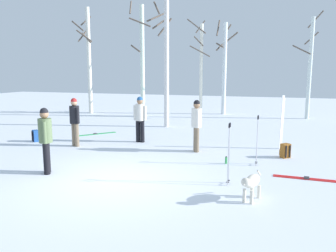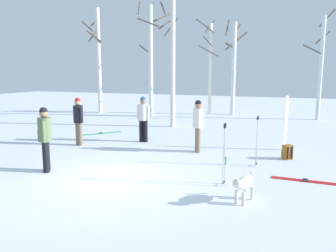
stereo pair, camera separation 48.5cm
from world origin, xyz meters
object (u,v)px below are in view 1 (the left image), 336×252
object	(u,v)px
ski_pair_lying_1	(309,179)
ski_poles_0	(257,139)
person_1	(75,119)
ski_pair_planted_0	(282,122)
birch_tree_4	(224,66)
backpack_1	(36,136)
birch_tree_0	(89,59)
birch_tree_3	(201,67)
dog	(251,183)
backpack_0	(285,151)
water_bottle_0	(226,160)
person_2	(140,116)
birch_tree_1	(142,59)
birch_tree_5	(310,67)
birch_tree_2	(166,55)
ski_pair_lying_0	(96,134)
ski_poles_1	(229,152)
person_0	(45,136)
person_3	(197,122)

from	to	relation	value
ski_pair_lying_1	ski_poles_0	bearing A→B (deg)	145.59
person_1	ski_pair_planted_0	bearing A→B (deg)	15.44
birch_tree_4	ski_pair_lying_1	bearing A→B (deg)	-71.45
person_1	backpack_1	size ratio (longest dim) A/B	3.90
birch_tree_0	birch_tree_3	world-z (taller)	birch_tree_0
dog	backpack_1	distance (m)	8.93
person_1	backpack_0	world-z (taller)	person_1
water_bottle_0	birch_tree_3	world-z (taller)	birch_tree_3
dog	ski_pair_lying_1	xyz separation A→B (m)	(1.24, 1.88, -0.38)
ski_pair_planted_0	backpack_0	xyz separation A→B (m)	(0.12, -1.25, -0.70)
person_2	birch_tree_1	size ratio (longest dim) A/B	0.25
birch_tree_5	backpack_0	bearing A→B (deg)	-97.47
birch_tree_1	birch_tree_2	bearing A→B (deg)	-51.09
birch_tree_3	birch_tree_4	world-z (taller)	birch_tree_4
ski_pair_lying_0	ski_pair_lying_1	distance (m)	8.86
person_2	birch_tree_5	xyz separation A→B (m)	(6.43, 8.94, 1.95)
ski_pair_planted_0	birch_tree_5	bearing A→B (deg)	80.62
ski_pair_planted_0	ski_poles_1	bearing A→B (deg)	-105.33
birch_tree_2	backpack_1	bearing A→B (deg)	-126.00
person_0	person_2	size ratio (longest dim) A/B	1.00
birch_tree_5	person_1	bearing A→B (deg)	-128.90
ski_pair_lying_0	birch_tree_2	size ratio (longest dim) A/B	0.22
ski_pair_lying_0	water_bottle_0	distance (m)	6.60
ski_pair_planted_0	ski_poles_0	size ratio (longest dim) A/B	1.30
ski_poles_1	backpack_0	size ratio (longest dim) A/B	3.31
person_1	dog	bearing A→B (deg)	-26.98
ski_poles_1	birch_tree_2	world-z (taller)	birch_tree_2
person_1	birch_tree_4	size ratio (longest dim) A/B	0.29
person_0	backpack_1	world-z (taller)	person_0
ski_poles_0	ski_poles_1	world-z (taller)	ski_poles_1
person_2	person_3	world-z (taller)	same
person_0	birch_tree_2	size ratio (longest dim) A/B	0.26
birch_tree_2	birch_tree_4	bearing A→B (deg)	72.80
dog	backpack_0	size ratio (longest dim) A/B	1.97
ski_pair_planted_0	birch_tree_0	world-z (taller)	birch_tree_0
dog	backpack_1	xyz separation A→B (m)	(-8.25, 3.43, -0.17)
person_2	birch_tree_4	distance (m)	9.88
backpack_0	birch_tree_4	world-z (taller)	birch_tree_4
person_1	birch_tree_4	xyz separation A→B (m)	(3.47, 10.93, 2.02)
backpack_1	birch_tree_1	bearing A→B (deg)	83.38
person_1	water_bottle_0	bearing A→B (deg)	-6.34
ski_poles_0	birch_tree_4	world-z (taller)	birch_tree_4
ski_pair_lying_0	birch_tree_5	distance (m)	12.32
person_0	birch_tree_5	size ratio (longest dim) A/B	0.29
birch_tree_2	person_0	bearing A→B (deg)	-93.43
backpack_0	person_0	bearing A→B (deg)	-148.06
backpack_0	person_3	bearing A→B (deg)	-178.25
birch_tree_4	backpack_0	bearing A→B (deg)	-70.71
person_0	ski_poles_0	bearing A→B (deg)	26.54
dog	birch_tree_5	world-z (taller)	birch_tree_5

